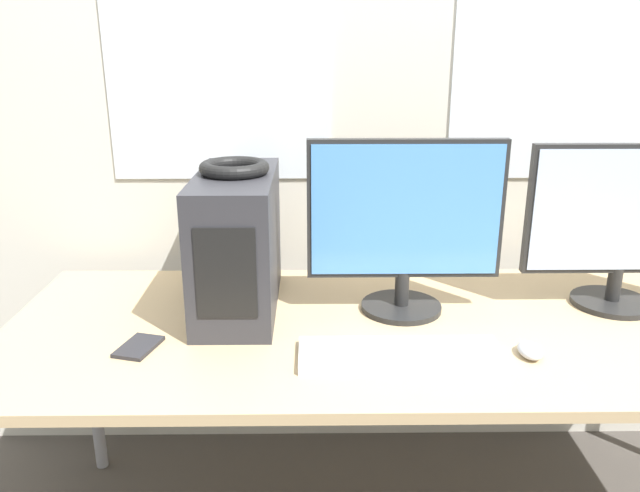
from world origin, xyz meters
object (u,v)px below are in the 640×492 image
(pc_tower, at_px, (237,242))
(mouse, at_px, (530,350))
(keyboard, at_px, (401,354))
(headphones, at_px, (234,168))
(monitor_main, at_px, (404,223))
(monitor_right_near, at_px, (624,222))
(cell_phone, at_px, (139,347))

(pc_tower, bearing_deg, mouse, -22.93)
(keyboard, bearing_deg, pc_tower, 142.71)
(headphones, distance_m, monitor_main, 0.48)
(pc_tower, relative_size, headphones, 2.63)
(monitor_right_near, relative_size, cell_phone, 3.89)
(headphones, height_order, keyboard, headphones)
(pc_tower, distance_m, cell_phone, 0.39)
(mouse, relative_size, cell_phone, 0.63)
(headphones, distance_m, mouse, 0.89)
(monitor_main, bearing_deg, mouse, -44.98)
(headphones, height_order, mouse, headphones)
(headphones, xyz_separation_m, monitor_main, (0.46, -0.03, -0.15))
(monitor_main, bearing_deg, monitor_right_near, 2.43)
(monitor_right_near, bearing_deg, cell_phone, -168.93)
(cell_phone, bearing_deg, pc_tower, 65.12)
(headphones, relative_size, mouse, 2.13)
(monitor_main, xyz_separation_m, monitor_right_near, (0.62, 0.03, -0.01))
(monitor_main, relative_size, cell_phone, 3.77)
(headphones, bearing_deg, monitor_main, -4.33)
(keyboard, relative_size, mouse, 5.52)
(monitor_main, relative_size, keyboard, 1.08)
(keyboard, bearing_deg, headphones, 142.64)
(keyboard, bearing_deg, cell_phone, 174.79)
(pc_tower, relative_size, mouse, 5.60)
(monitor_right_near, height_order, keyboard, monitor_right_near)
(monitor_right_near, relative_size, mouse, 6.18)
(pc_tower, bearing_deg, keyboard, -37.29)
(monitor_main, bearing_deg, cell_phone, -161.51)
(pc_tower, xyz_separation_m, monitor_right_near, (1.08, -0.01, 0.06))
(monitor_main, xyz_separation_m, cell_phone, (-0.68, -0.23, -0.25))
(keyboard, height_order, cell_phone, keyboard)
(monitor_right_near, bearing_deg, keyboard, -154.45)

